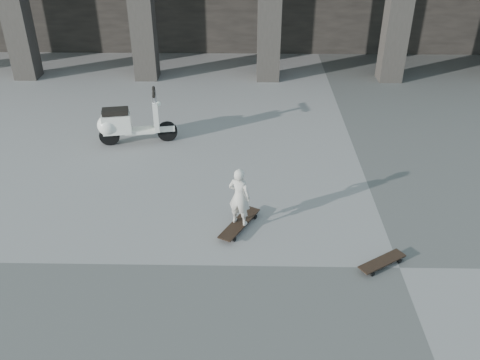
{
  "coord_description": "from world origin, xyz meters",
  "views": [
    {
      "loc": [
        -2.34,
        -6.03,
        5.14
      ],
      "look_at": [
        -2.48,
        1.49,
        0.65
      ],
      "focal_mm": 38.0,
      "sensor_mm": 36.0,
      "label": 1
    }
  ],
  "objects_px": {
    "scooter": "(124,124)",
    "skateboard_spare": "(382,262)",
    "child": "(239,197)",
    "longboard": "(239,224)"
  },
  "relations": [
    {
      "from": "skateboard_spare",
      "to": "child",
      "type": "xyz_separation_m",
      "value": [
        -2.21,
        0.95,
        0.55
      ]
    },
    {
      "from": "skateboard_spare",
      "to": "scooter",
      "type": "xyz_separation_m",
      "value": [
        -4.83,
        4.11,
        0.4
      ]
    },
    {
      "from": "longboard",
      "to": "child",
      "type": "height_order",
      "value": "child"
    },
    {
      "from": "longboard",
      "to": "skateboard_spare",
      "type": "xyz_separation_m",
      "value": [
        2.21,
        -0.95,
        -0.01
      ]
    },
    {
      "from": "longboard",
      "to": "scooter",
      "type": "height_order",
      "value": "scooter"
    },
    {
      "from": "longboard",
      "to": "scooter",
      "type": "relative_size",
      "value": 0.61
    },
    {
      "from": "scooter",
      "to": "skateboard_spare",
      "type": "bearing_deg",
      "value": -50.74
    },
    {
      "from": "skateboard_spare",
      "to": "scooter",
      "type": "relative_size",
      "value": 0.47
    },
    {
      "from": "longboard",
      "to": "skateboard_spare",
      "type": "relative_size",
      "value": 1.3
    },
    {
      "from": "child",
      "to": "scooter",
      "type": "bearing_deg",
      "value": -27.41
    }
  ]
}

